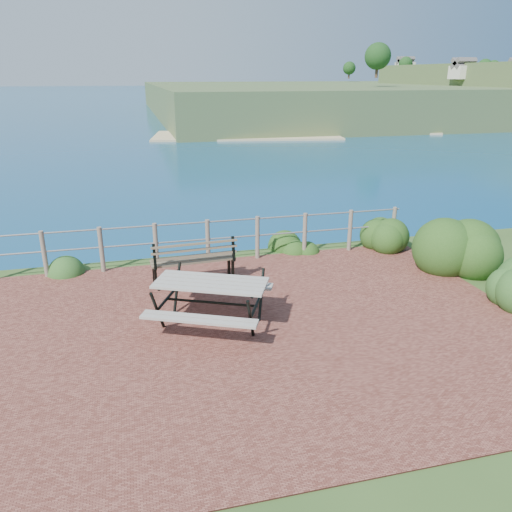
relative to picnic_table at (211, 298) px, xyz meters
The scene contains 10 objects.
ground 0.75m from the picnic_table, 41.80° to the right, with size 10.00×7.00×0.12m, color brown.
ocean 199.63m from the picnic_table, 89.88° to the left, with size 1200.00×1200.00×0.00m, color #136473.
safety_railing 3.01m from the picnic_table, 82.15° to the left, with size 9.40×0.10×1.00m.
distant_bay 266.46m from the picnic_table, 49.38° to the left, with size 290.00×232.36×24.00m.
picnic_table is the anchor object (origin of this frame).
park_bench 1.95m from the picnic_table, 91.65° to the left, with size 1.73×0.54×0.96m.
shrub_right_front 5.61m from the picnic_table, 11.61° to the left, with size 1.38×1.38×1.95m, color #204415.
shrub_right_edge 5.81m from the picnic_table, 31.83° to the left, with size 1.06×1.06×1.51m, color #204415.
shrub_lip_west 4.28m from the picnic_table, 128.65° to the left, with size 0.79×0.79×0.54m, color #275921.
shrub_lip_east 4.26m from the picnic_table, 52.41° to the left, with size 0.89×0.89×0.67m, color #204415.
Camera 1 is at (-1.54, -7.23, 4.05)m, focal length 35.00 mm.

